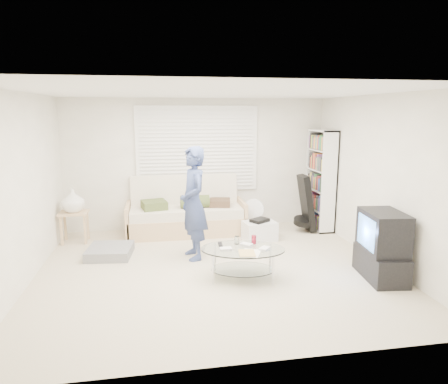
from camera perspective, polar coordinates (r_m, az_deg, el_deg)
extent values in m
plane|color=#BCAF92|center=(5.90, -1.37, -10.96)|extent=(5.00, 5.00, 0.00)
cube|color=beige|center=(7.75, -3.83, 3.99)|extent=(5.00, 0.02, 2.50)
cube|color=beige|center=(3.39, 4.07, -5.58)|extent=(5.00, 0.02, 2.50)
cube|color=beige|center=(5.75, -26.90, 0.22)|extent=(0.02, 4.50, 2.50)
cube|color=beige|center=(6.40, 21.34, 1.68)|extent=(0.02, 4.50, 2.50)
cube|color=white|center=(5.46, -1.49, 14.10)|extent=(5.00, 4.50, 0.02)
cube|color=white|center=(7.69, -3.83, 6.18)|extent=(2.32, 0.06, 1.62)
cube|color=black|center=(7.68, -3.82, 6.17)|extent=(2.20, 0.01, 1.50)
cube|color=silver|center=(7.65, -3.80, 6.15)|extent=(2.16, 0.04, 1.50)
cube|color=silver|center=(7.67, -3.82, 6.17)|extent=(2.32, 0.08, 1.62)
cube|color=tan|center=(7.54, -5.40, -4.64)|extent=(2.12, 0.85, 0.34)
cube|color=beige|center=(7.45, -5.43, -2.81)|extent=(2.03, 0.78, 0.17)
cube|color=beige|center=(7.73, -5.67, 0.11)|extent=(2.03, 0.24, 0.65)
cube|color=tan|center=(7.51, -13.52, -3.98)|extent=(0.06, 0.85, 0.59)
cube|color=tan|center=(7.65, 2.52, -3.38)|extent=(0.06, 0.85, 0.59)
cube|color=#3F4B22|center=(7.37, -9.95, -1.82)|extent=(0.50, 0.50, 0.15)
cylinder|color=#3F4B22|center=(7.36, -4.19, -1.36)|extent=(0.53, 0.23, 0.23)
cube|color=#453122|center=(7.49, -0.60, -1.52)|extent=(0.44, 0.44, 0.13)
cube|color=slate|center=(6.63, -15.97, -8.15)|extent=(0.74, 0.74, 0.15)
cube|color=tan|center=(7.38, -20.66, -2.80)|extent=(0.48, 0.38, 0.04)
cube|color=tan|center=(7.35, -22.20, -5.14)|extent=(0.04, 0.04, 0.52)
cube|color=tan|center=(7.28, -19.24, -5.09)|extent=(0.04, 0.04, 0.52)
cube|color=tan|center=(7.62, -21.74, -4.53)|extent=(0.04, 0.04, 0.52)
cube|color=tan|center=(7.55, -18.89, -4.48)|extent=(0.04, 0.04, 0.52)
imported|color=white|center=(7.33, -20.78, -1.12)|extent=(0.39, 0.39, 0.40)
cube|color=white|center=(7.90, 13.66, 1.68)|extent=(0.30, 0.81, 1.91)
cube|color=black|center=(7.68, 11.72, -1.55)|extent=(0.31, 0.39, 1.07)
cylinder|color=black|center=(7.75, 11.33, -4.12)|extent=(0.39, 0.40, 0.17)
cylinder|color=white|center=(7.62, 4.09, -5.65)|extent=(0.26, 0.26, 0.03)
cylinder|color=white|center=(7.57, 4.11, -4.44)|extent=(0.04, 0.04, 0.34)
cylinder|color=white|center=(7.50, 4.14, -2.42)|extent=(0.40, 0.27, 0.39)
cylinder|color=white|center=(7.50, 4.14, -2.42)|extent=(0.12, 0.10, 0.10)
cube|color=white|center=(7.14, 5.09, -5.55)|extent=(0.61, 0.47, 0.33)
cube|color=black|center=(7.09, 5.12, -4.04)|extent=(0.38, 0.36, 0.06)
cube|color=black|center=(5.94, 21.47, -9.62)|extent=(0.55, 0.90, 0.38)
cube|color=black|center=(5.80, 21.80, -5.30)|extent=(0.55, 0.76, 0.55)
cube|color=#5996DC|center=(5.71, 19.72, -5.41)|extent=(0.08, 0.55, 0.42)
ellipsoid|color=silver|center=(5.46, 2.70, -8.15)|extent=(1.27, 0.94, 0.02)
ellipsoid|color=silver|center=(5.57, 2.68, -10.97)|extent=(0.97, 0.72, 0.01)
cylinder|color=silver|center=(5.34, -1.61, -11.12)|extent=(0.03, 0.03, 0.40)
cylinder|color=silver|center=(5.35, 7.02, -11.16)|extent=(0.03, 0.03, 0.40)
cylinder|color=silver|center=(5.76, -1.32, -9.39)|extent=(0.03, 0.03, 0.40)
cylinder|color=silver|center=(5.77, 6.63, -9.43)|extent=(0.03, 0.03, 0.40)
cube|color=white|center=(5.38, 0.26, -8.15)|extent=(0.16, 0.11, 0.04)
cube|color=white|center=(5.55, 3.24, -7.53)|extent=(0.19, 0.18, 0.04)
cube|color=white|center=(5.42, 5.82, -8.07)|extent=(0.18, 0.19, 0.04)
cylinder|color=silver|center=(5.62, 1.84, -6.89)|extent=(0.07, 0.07, 0.11)
cylinder|color=#B7233C|center=(5.64, 4.28, -6.79)|extent=(0.07, 0.07, 0.12)
cube|color=black|center=(5.58, -0.53, -7.49)|extent=(0.06, 0.18, 0.02)
cube|color=white|center=(5.29, 3.87, -8.69)|extent=(0.33, 0.38, 0.01)
cube|color=tan|center=(5.26, 3.30, -8.69)|extent=(0.24, 0.30, 0.01)
imported|color=#2D4C6D|center=(6.11, -4.39, -1.63)|extent=(0.53, 0.70, 1.74)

